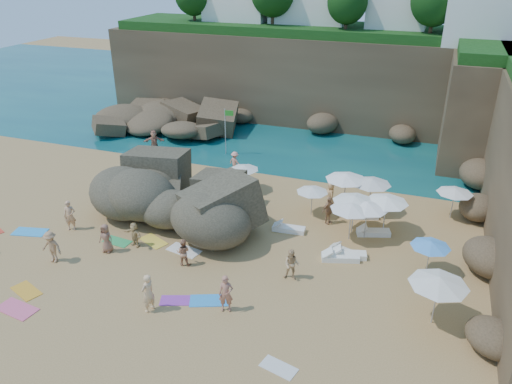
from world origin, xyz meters
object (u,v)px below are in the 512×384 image
(person_stand_4, at_px, (331,194))
(person_stand_5, at_px, (154,141))
(parasol_2, at_px, (346,177))
(person_stand_0, at_px, (70,216))
(person_stand_1, at_px, (183,252))
(flag_pole, at_px, (227,126))
(rock_outcrop, at_px, (180,212))
(lounger_0, at_px, (365,216))
(parasol_1, at_px, (312,190))
(person_stand_3, at_px, (329,210))
(person_stand_6, at_px, (148,293))
(parasol_0, at_px, (244,167))
(person_stand_2, at_px, (235,162))

(person_stand_4, bearing_deg, person_stand_5, -131.69)
(parasol_2, relative_size, person_stand_0, 1.39)
(person_stand_4, height_order, person_stand_5, person_stand_5)
(person_stand_1, bearing_deg, flag_pole, -88.81)
(rock_outcrop, height_order, person_stand_5, person_stand_5)
(person_stand_4, bearing_deg, lounger_0, 43.83)
(person_stand_0, height_order, person_stand_4, person_stand_0)
(parasol_1, xyz_separation_m, person_stand_3, (1.22, -0.74, -0.84))
(person_stand_0, relative_size, person_stand_6, 0.96)
(parasol_2, distance_m, person_stand_5, 17.26)
(parasol_2, distance_m, person_stand_4, 1.71)
(parasol_0, height_order, person_stand_5, parasol_0)
(parasol_0, distance_m, person_stand_3, 6.94)
(person_stand_1, relative_size, person_stand_5, 0.83)
(lounger_0, bearing_deg, person_stand_4, 141.09)
(person_stand_6, bearing_deg, person_stand_4, 170.97)
(rock_outcrop, height_order, person_stand_6, person_stand_6)
(rock_outcrop, bearing_deg, parasol_1, 18.26)
(parasol_0, xyz_separation_m, person_stand_1, (0.27, -9.50, -0.98))
(rock_outcrop, distance_m, person_stand_6, 9.57)
(person_stand_2, distance_m, person_stand_5, 7.89)
(flag_pole, height_order, lounger_0, flag_pole)
(flag_pole, xyz_separation_m, person_stand_4, (9.79, -6.12, -1.61))
(parasol_0, bearing_deg, person_stand_2, 122.80)
(person_stand_6, bearing_deg, person_stand_0, -107.22)
(rock_outcrop, relative_size, person_stand_2, 5.35)
(parasol_0, xyz_separation_m, parasol_1, (5.18, -1.80, -0.02))
(parasol_2, xyz_separation_m, person_stand_3, (-0.53, -2.20, -1.37))
(rock_outcrop, height_order, flag_pole, flag_pole)
(rock_outcrop, xyz_separation_m, person_stand_4, (8.67, 4.16, 0.80))
(flag_pole, height_order, parasol_1, flag_pole)
(flag_pole, xyz_separation_m, lounger_0, (12.22, -7.06, -2.29))
(flag_pole, distance_m, person_stand_0, 14.97)
(flag_pole, relative_size, person_stand_6, 1.96)
(flag_pole, bearing_deg, person_stand_3, -39.72)
(person_stand_1, xyz_separation_m, person_stand_3, (6.13, 6.95, 0.12))
(lounger_0, height_order, person_stand_0, person_stand_0)
(person_stand_4, relative_size, person_stand_6, 0.83)
(person_stand_4, bearing_deg, person_stand_3, -15.87)
(parasol_1, distance_m, person_stand_2, 8.52)
(parasol_0, xyz_separation_m, person_stand_5, (-9.60, 4.43, -0.82))
(person_stand_1, bearing_deg, lounger_0, -147.92)
(parasol_0, height_order, parasol_2, parasol_2)
(flag_pole, xyz_separation_m, parasol_0, (3.77, -5.90, -0.68))
(rock_outcrop, height_order, lounger_0, rock_outcrop)
(parasol_0, height_order, person_stand_0, parasol_0)
(lounger_0, relative_size, person_stand_0, 0.85)
(person_stand_4, relative_size, person_stand_5, 0.88)
(rock_outcrop, bearing_deg, parasol_2, 22.86)
(person_stand_1, bearing_deg, person_stand_0, -20.87)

